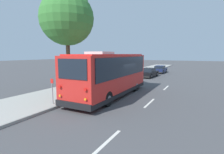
{
  "coord_description": "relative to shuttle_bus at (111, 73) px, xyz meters",
  "views": [
    {
      "loc": [
        -12.68,
        -5.98,
        3.27
      ],
      "look_at": [
        0.55,
        0.86,
        1.3
      ],
      "focal_mm": 28.0,
      "sensor_mm": 36.0,
      "label": 1
    }
  ],
  "objects": [
    {
      "name": "sidewalk_slab",
      "position": [
        0.83,
        3.8,
        -1.76
      ],
      "size": [
        80.0,
        4.5,
        0.15
      ],
      "primitive_type": "cube",
      "color": "#A3A099",
      "rests_on": "ground"
    },
    {
      "name": "street_tree",
      "position": [
        -1.11,
        3.12,
        4.39
      ],
      "size": [
        4.09,
        4.09,
        8.47
      ],
      "color": "brown",
      "rests_on": "sidewalk_slab"
    },
    {
      "name": "curb_strip",
      "position": [
        0.83,
        1.48,
        -1.76
      ],
      "size": [
        80.0,
        0.14,
        0.15
      ],
      "primitive_type": "cube",
      "color": "gray",
      "rests_on": "ground"
    },
    {
      "name": "parked_sedan_navy",
      "position": [
        18.93,
        0.25,
        -1.25
      ],
      "size": [
        4.62,
        1.78,
        1.26
      ],
      "rotation": [
        0.0,
        0.0,
        0.0
      ],
      "color": "#19234C",
      "rests_on": "ground"
    },
    {
      "name": "lane_stripe_mid",
      "position": [
        -0.58,
        -3.25,
        -1.83
      ],
      "size": [
        2.4,
        0.14,
        0.01
      ],
      "primitive_type": "cube",
      "color": "silver",
      "rests_on": "ground"
    },
    {
      "name": "sign_post_far",
      "position": [
        -1.88,
        1.98,
        -1.0
      ],
      "size": [
        0.06,
        0.06,
        1.36
      ],
      "color": "gray",
      "rests_on": "sidewalk_slab"
    },
    {
      "name": "sign_post_near",
      "position": [
        -4.07,
        1.98,
        -0.86
      ],
      "size": [
        0.06,
        0.22,
        1.59
      ],
      "color": "gray",
      "rests_on": "sidewalk_slab"
    },
    {
      "name": "shuttle_bus",
      "position": [
        0.0,
        0.0,
        0.0
      ],
      "size": [
        9.21,
        2.73,
        3.43
      ],
      "rotation": [
        0.0,
        0.0,
        0.0
      ],
      "color": "red",
      "rests_on": "ground"
    },
    {
      "name": "lane_stripe_ahead",
      "position": [
        5.42,
        -3.25,
        -1.83
      ],
      "size": [
        2.4,
        0.14,
        0.01
      ],
      "primitive_type": "cube",
      "color": "silver",
      "rests_on": "ground"
    },
    {
      "name": "ground_plane",
      "position": [
        0.83,
        -0.26,
        -1.83
      ],
      "size": [
        160.0,
        160.0,
        0.0
      ],
      "primitive_type": "plane",
      "color": "#474749"
    },
    {
      "name": "parked_sedan_black",
      "position": [
        12.66,
        0.51,
        -1.24
      ],
      "size": [
        4.58,
        1.92,
        1.28
      ],
      "rotation": [
        0.0,
        0.0,
        -0.05
      ],
      "color": "black",
      "rests_on": "ground"
    },
    {
      "name": "lane_stripe_behind",
      "position": [
        -6.58,
        -3.25,
        -1.83
      ],
      "size": [
        2.4,
        0.14,
        0.01
      ],
      "primitive_type": "cube",
      "color": "silver",
      "rests_on": "ground"
    }
  ]
}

